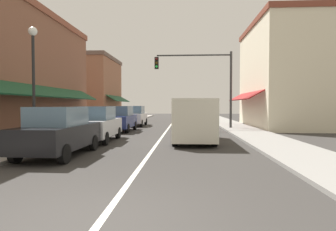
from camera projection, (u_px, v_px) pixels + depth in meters
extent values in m
plane|color=#33302D|center=(168.00, 129.00, 22.27)|extent=(80.00, 80.00, 0.00)
cube|color=gray|center=(99.00, 128.00, 22.60)|extent=(2.60, 56.00, 0.12)
cube|color=gray|center=(240.00, 128.00, 21.94)|extent=(2.60, 56.00, 0.12)
cube|color=silver|center=(168.00, 129.00, 22.27)|extent=(0.14, 52.00, 0.01)
cube|color=slate|center=(44.00, 113.00, 16.65)|extent=(0.08, 10.64, 1.80)
cube|color=#194C2D|center=(54.00, 92.00, 16.57)|extent=(1.27, 11.76, 0.73)
cube|color=slate|center=(11.00, 35.00, 13.44)|extent=(0.08, 1.10, 1.30)
cube|color=slate|center=(66.00, 57.00, 19.59)|extent=(0.08, 1.10, 1.30)
cube|color=beige|center=(278.00, 78.00, 23.58)|extent=(4.42, 10.00, 8.16)
cube|color=brown|center=(279.00, 25.00, 23.43)|extent=(4.62, 10.20, 0.40)
cube|color=slate|center=(252.00, 110.00, 23.81)|extent=(0.08, 7.60, 1.80)
cube|color=maroon|center=(244.00, 96.00, 23.80)|extent=(1.27, 8.40, 0.73)
cube|color=slate|center=(259.00, 51.00, 21.45)|extent=(0.08, 1.10, 1.30)
cube|color=slate|center=(247.00, 60.00, 25.84)|extent=(0.08, 1.10, 1.30)
cube|color=#8E5B42|center=(88.00, 91.00, 32.71)|extent=(5.95, 8.00, 6.87)
cube|color=brown|center=(88.00, 59.00, 32.58)|extent=(6.15, 8.20, 0.40)
cube|color=slate|center=(113.00, 109.00, 32.61)|extent=(0.08, 6.08, 1.80)
cube|color=#194C2D|center=(118.00, 98.00, 32.53)|extent=(1.27, 6.72, 0.73)
cube|color=slate|center=(109.00, 76.00, 30.73)|extent=(0.08, 1.10, 1.30)
cube|color=slate|center=(117.00, 79.00, 34.24)|extent=(0.08, 1.10, 1.30)
cube|color=black|center=(59.00, 136.00, 10.29)|extent=(1.78, 4.13, 0.80)
cube|color=slate|center=(58.00, 116.00, 10.16)|extent=(1.55, 2.02, 0.66)
cylinder|color=black|center=(56.00, 142.00, 11.71)|extent=(0.21, 0.62, 0.62)
cylinder|color=black|center=(93.00, 143.00, 11.59)|extent=(0.21, 0.62, 0.62)
cylinder|color=black|center=(16.00, 153.00, 9.02)|extent=(0.21, 0.62, 0.62)
cylinder|color=black|center=(64.00, 154.00, 8.90)|extent=(0.21, 0.62, 0.62)
cube|color=#B7BABF|center=(97.00, 127.00, 14.44)|extent=(1.80, 4.13, 0.80)
cube|color=slate|center=(96.00, 113.00, 14.32)|extent=(1.56, 2.03, 0.66)
cylinder|color=black|center=(90.00, 133.00, 15.84)|extent=(0.21, 0.62, 0.62)
cylinder|color=black|center=(118.00, 133.00, 15.78)|extent=(0.21, 0.62, 0.62)
cylinder|color=black|center=(71.00, 138.00, 13.14)|extent=(0.21, 0.62, 0.62)
cylinder|color=black|center=(105.00, 138.00, 13.07)|extent=(0.21, 0.62, 0.62)
cube|color=navy|center=(120.00, 121.00, 20.10)|extent=(1.73, 4.10, 0.80)
cube|color=slate|center=(120.00, 111.00, 19.97)|extent=(1.52, 2.00, 0.66)
cylinder|color=black|center=(114.00, 125.00, 21.51)|extent=(0.20, 0.62, 0.62)
cylinder|color=black|center=(135.00, 126.00, 21.41)|extent=(0.20, 0.62, 0.62)
cylinder|color=black|center=(104.00, 128.00, 18.81)|extent=(0.20, 0.62, 0.62)
cylinder|color=black|center=(127.00, 128.00, 18.71)|extent=(0.20, 0.62, 0.62)
cube|color=silver|center=(135.00, 118.00, 25.39)|extent=(1.74, 4.11, 0.80)
cube|color=slate|center=(134.00, 110.00, 25.27)|extent=(1.53, 2.01, 0.66)
cylinder|color=black|center=(129.00, 121.00, 26.81)|extent=(0.20, 0.62, 0.62)
cylinder|color=black|center=(146.00, 122.00, 26.71)|extent=(0.20, 0.62, 0.62)
cylinder|color=black|center=(123.00, 123.00, 24.11)|extent=(0.20, 0.62, 0.62)
cylinder|color=black|center=(141.00, 123.00, 24.01)|extent=(0.20, 0.62, 0.62)
cube|color=beige|center=(193.00, 118.00, 14.28)|extent=(1.96, 5.00, 1.90)
cube|color=slate|center=(192.00, 109.00, 16.66)|extent=(1.72, 0.27, 0.84)
cube|color=black|center=(192.00, 128.00, 16.88)|extent=(1.86, 0.20, 0.24)
cylinder|color=black|center=(177.00, 132.00, 15.91)|extent=(0.24, 0.72, 0.72)
cylinder|color=black|center=(209.00, 132.00, 15.80)|extent=(0.24, 0.72, 0.72)
cylinder|color=black|center=(175.00, 138.00, 12.81)|extent=(0.24, 0.72, 0.72)
cylinder|color=black|center=(214.00, 138.00, 12.71)|extent=(0.24, 0.72, 0.72)
cylinder|color=#333333|center=(231.00, 90.00, 21.77)|extent=(0.18, 0.18, 5.90)
cylinder|color=#333333|center=(194.00, 55.00, 21.84)|extent=(5.66, 0.12, 0.12)
cube|color=black|center=(157.00, 63.00, 21.85)|extent=(0.30, 0.24, 0.90)
sphere|color=#420F0F|center=(156.00, 59.00, 21.71)|extent=(0.20, 0.20, 0.20)
sphere|color=#3D2D0C|center=(156.00, 63.00, 21.72)|extent=(0.20, 0.20, 0.20)
sphere|color=green|center=(156.00, 67.00, 21.73)|extent=(0.20, 0.20, 0.20)
cylinder|color=black|center=(34.00, 93.00, 11.83)|extent=(0.12, 0.12, 4.68)
sphere|color=white|center=(33.00, 31.00, 11.74)|extent=(0.36, 0.36, 0.36)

